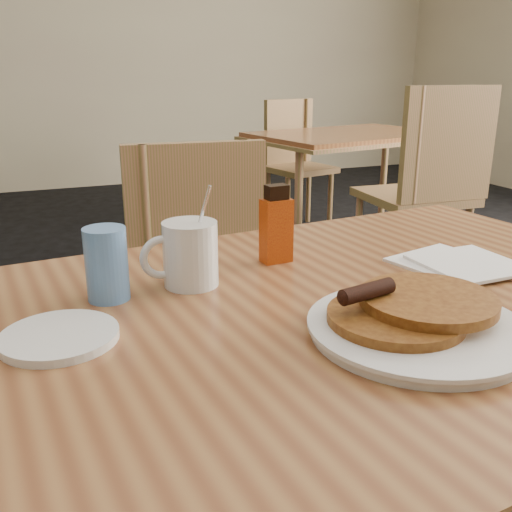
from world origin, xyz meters
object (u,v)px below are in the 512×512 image
(main_table, at_px, (337,324))
(coffee_mug, at_px, (189,253))
(chair_neighbor_far, at_px, (294,153))
(blue_tumbler, at_px, (107,264))
(chair_neighbor_near, at_px, (430,176))
(chair_main_far, at_px, (208,276))
(neighbor_table, at_px, (348,140))
(pancake_plate, at_px, (415,321))
(syrup_bottle, at_px, (276,227))

(main_table, xyz_separation_m, coffee_mug, (-0.20, 0.16, 0.10))
(chair_neighbor_far, height_order, blue_tumbler, chair_neighbor_far)
(main_table, bearing_deg, chair_neighbor_near, 47.20)
(chair_main_far, bearing_deg, neighbor_table, 53.32)
(chair_neighbor_near, distance_m, blue_tumbler, 2.12)
(neighbor_table, relative_size, chair_neighbor_near, 1.19)
(blue_tumbler, bearing_deg, pancake_plate, -37.84)
(blue_tumbler, bearing_deg, chair_main_far, 59.47)
(chair_neighbor_near, bearing_deg, syrup_bottle, -133.88)
(chair_neighbor_near, bearing_deg, chair_main_far, -148.07)
(main_table, relative_size, pancake_plate, 4.69)
(chair_main_far, xyz_separation_m, chair_neighbor_near, (1.33, 0.71, 0.08))
(chair_neighbor_near, relative_size, blue_tumbler, 8.77)
(pancake_plate, xyz_separation_m, coffee_mug, (-0.24, 0.30, 0.04))
(blue_tumbler, bearing_deg, coffee_mug, 4.79)
(main_table, distance_m, coffee_mug, 0.27)
(neighbor_table, xyz_separation_m, blue_tumbler, (-1.69, -2.07, 0.10))
(syrup_bottle, bearing_deg, main_table, -91.78)
(pancake_plate, distance_m, coffee_mug, 0.39)
(chair_main_far, distance_m, chair_neighbor_near, 1.50)
(chair_neighbor_far, distance_m, pancake_plate, 3.36)
(chair_neighbor_far, xyz_separation_m, chair_neighbor_near, (-0.01, -1.50, 0.08))
(blue_tumbler, bearing_deg, chair_neighbor_near, 37.74)
(pancake_plate, bearing_deg, blue_tumbler, 142.16)
(pancake_plate, relative_size, blue_tumbler, 2.58)
(pancake_plate, bearing_deg, neighbor_table, 60.89)
(chair_main_far, distance_m, syrup_bottle, 0.59)
(pancake_plate, bearing_deg, main_table, 105.85)
(neighbor_table, distance_m, chair_neighbor_near, 0.78)
(syrup_bottle, bearing_deg, chair_neighbor_far, 59.38)
(coffee_mug, bearing_deg, blue_tumbler, 166.94)
(chair_neighbor_far, height_order, chair_neighbor_near, chair_neighbor_near)
(pancake_plate, xyz_separation_m, syrup_bottle, (-0.05, 0.36, 0.05))
(neighbor_table, bearing_deg, chair_neighbor_far, 90.30)
(chair_main_far, bearing_deg, syrup_bottle, -86.84)
(chair_main_far, distance_m, pancake_plate, 0.91)
(chair_main_far, bearing_deg, coffee_mug, -104.52)
(main_table, xyz_separation_m, chair_neighbor_near, (1.34, 1.44, -0.09))
(chair_neighbor_far, xyz_separation_m, syrup_bottle, (-1.36, -2.72, 0.28))
(chair_neighbor_far, distance_m, coffee_mug, 3.20)
(main_table, relative_size, chair_neighbor_far, 1.58)
(chair_neighbor_far, bearing_deg, neighbor_table, -102.41)
(chair_neighbor_near, distance_m, pancake_plate, 2.05)
(neighbor_table, relative_size, syrup_bottle, 8.31)
(coffee_mug, relative_size, syrup_bottle, 1.17)
(coffee_mug, xyz_separation_m, syrup_bottle, (0.19, 0.06, 0.01))
(main_table, xyz_separation_m, chair_neighbor_far, (1.35, 2.95, -0.17))
(main_table, relative_size, syrup_bottle, 9.58)
(neighbor_table, relative_size, blue_tumbler, 10.47)
(chair_main_far, height_order, chair_neighbor_far, chair_main_far)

